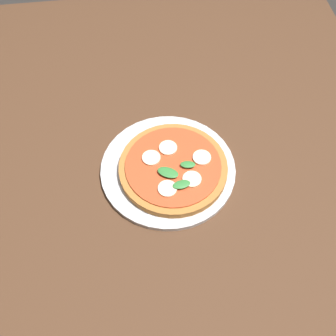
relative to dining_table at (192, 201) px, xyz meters
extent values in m
plane|color=#2D2B28|center=(0.00, 0.00, -0.63)|extent=(6.00, 6.00, 0.00)
cube|color=#4C301E|center=(0.00, 0.00, 0.06)|extent=(1.48, 1.08, 0.04)
cube|color=#4C301E|center=(0.66, -0.46, -0.29)|extent=(0.07, 0.07, 0.67)
cube|color=#4C301E|center=(0.66, 0.46, -0.29)|extent=(0.07, 0.07, 0.67)
cylinder|color=silver|center=(0.04, 0.05, 0.09)|extent=(0.31, 0.31, 0.01)
cylinder|color=#B27033|center=(0.04, 0.04, 0.10)|extent=(0.25, 0.25, 0.02)
cylinder|color=#CC4723|center=(0.04, 0.04, 0.11)|extent=(0.22, 0.22, 0.00)
cylinder|color=beige|center=(0.08, 0.05, 0.12)|extent=(0.04, 0.04, 0.00)
cylinder|color=beige|center=(0.06, 0.09, 0.12)|extent=(0.04, 0.04, 0.00)
cylinder|color=beige|center=(-0.03, 0.06, 0.12)|extent=(0.04, 0.04, 0.00)
cylinder|color=beige|center=(-0.01, 0.01, 0.12)|extent=(0.04, 0.04, 0.00)
cylinder|color=beige|center=(0.05, -0.02, 0.12)|extent=(0.04, 0.04, 0.00)
ellipsoid|color=#337F38|center=(0.01, 0.06, 0.12)|extent=(0.05, 0.05, 0.00)
ellipsoid|color=#337F38|center=(-0.02, 0.03, 0.12)|extent=(0.03, 0.04, 0.00)
ellipsoid|color=#337F38|center=(0.03, 0.01, 0.12)|extent=(0.02, 0.04, 0.00)
camera|label=1|loc=(-0.48, 0.12, 0.88)|focal=44.14mm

